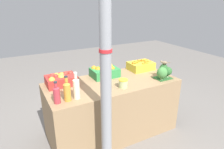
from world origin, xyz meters
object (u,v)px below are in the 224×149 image
Objects in this scene: support_pole at (106,51)px; sparrow_bird at (164,63)px; juice_bottle_ruby at (57,94)px; juice_bottle_cloudy at (76,88)px; apple_crate at (61,79)px; broccoli_pile at (163,72)px; carrot_crate at (141,66)px; orange_crate at (105,72)px; juice_bottle_amber at (67,91)px; pickle_jar at (123,83)px.

sparrow_bird is at bearing 18.23° from support_pole.
juice_bottle_cloudy is at bearing 0.00° from juice_bottle_ruby.
sparrow_bird reaches higher than apple_crate.
broccoli_pile is at bearing 104.00° from sparrow_bird.
carrot_crate is 1.45m from juice_bottle_ruby.
orange_crate is at bearing 179.15° from carrot_crate.
juice_bottle_amber is 2.49× the size of pickle_jar.
broccoli_pile is at bearing -19.29° from apple_crate.
apple_crate is at bearing 97.03° from juice_bottle_cloudy.
broccoli_pile is 1.32m from juice_bottle_amber.
apple_crate is 1.21× the size of juice_bottle_cloudy.
sparrow_bird reaches higher than carrot_crate.
orange_crate is at bearing 34.63° from juice_bottle_amber.
orange_crate is 1.43× the size of broccoli_pile.
apple_crate is 0.46m from juice_bottle_cloudy.
carrot_crate is 1.21× the size of juice_bottle_cloudy.
support_pole is at bearing -72.77° from apple_crate.
pickle_jar is (0.40, 0.34, -0.52)m from support_pole.
juice_bottle_cloudy is at bearing -179.23° from pickle_jar.
juice_bottle_ruby is 2.13× the size of pickle_jar.
juice_bottle_ruby is at bearing -149.39° from orange_crate.
juice_bottle_cloudy reaches higher than sparrow_bird.
sparrow_bird reaches higher than juice_bottle_ruby.
support_pole is at bearing -60.56° from juice_bottle_cloudy.
orange_crate is at bearing 7.86° from sparrow_bird.
carrot_crate is 1.35m from juice_bottle_amber.
juice_bottle_amber is 1.33m from sparrow_bird.
juice_bottle_amber is at bearing -179.81° from broccoli_pile.
sparrow_bird is (0.66, -0.45, 0.16)m from orange_crate.
support_pole is 0.64m from juice_bottle_amber.
juice_bottle_amber reaches higher than carrot_crate.
sparrow_bird is (0.05, -0.44, 0.16)m from carrot_crate.
carrot_crate is 0.45m from broccoli_pile.
broccoli_pile is (0.66, -0.45, 0.03)m from orange_crate.
sparrow_bird is (1.22, 0.01, 0.10)m from juice_bottle_cloudy.
support_pole is 0.59m from juice_bottle_cloudy.
pickle_jar is at bearing 0.77° from juice_bottle_cloudy.
sparrow_bird is at bearing 0.44° from juice_bottle_cloudy.
carrot_crate is 1.51× the size of juice_bottle_ruby.
carrot_crate is (0.98, 0.78, -0.51)m from support_pole.
apple_crate is 1.51× the size of juice_bottle_ruby.
orange_crate is 0.80m from broccoli_pile.
juice_bottle_amber is at bearing 131.03° from support_pole.
support_pole reaches higher than apple_crate.
juice_bottle_cloudy is at bearing -82.97° from apple_crate.
pickle_jar is 1.04× the size of sparrow_bird.
pickle_jar is (-0.63, 0.00, -0.04)m from broccoli_pile.
apple_crate is 1.00× the size of carrot_crate.
carrot_crate is at bearing 37.17° from pickle_jar.
carrot_crate is at bearing -0.18° from apple_crate.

